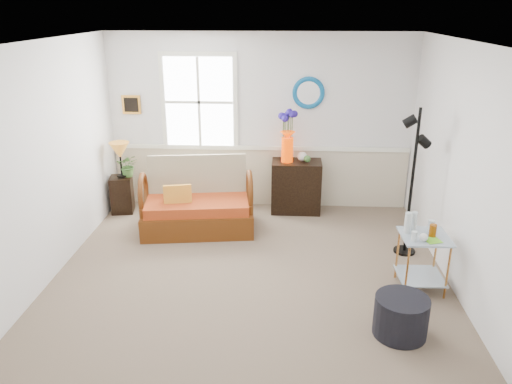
# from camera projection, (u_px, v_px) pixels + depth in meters

# --- Properties ---
(floor) EXTENTS (4.50, 5.00, 0.01)m
(floor) POSITION_uv_depth(u_px,v_px,m) (248.00, 287.00, 5.54)
(floor) COLOR #7D6C58
(floor) RESTS_ON ground
(ceiling) EXTENTS (4.50, 5.00, 0.01)m
(ceiling) POSITION_uv_depth(u_px,v_px,m) (247.00, 44.00, 4.63)
(ceiling) COLOR white
(ceiling) RESTS_ON walls
(walls) EXTENTS (4.51, 5.01, 2.60)m
(walls) POSITION_uv_depth(u_px,v_px,m) (248.00, 176.00, 5.08)
(walls) COLOR white
(walls) RESTS_ON floor
(wainscot) EXTENTS (4.46, 0.02, 0.90)m
(wainscot) POSITION_uv_depth(u_px,v_px,m) (260.00, 177.00, 7.70)
(wainscot) COLOR beige
(wainscot) RESTS_ON walls
(chair_rail) EXTENTS (4.46, 0.04, 0.06)m
(chair_rail) POSITION_uv_depth(u_px,v_px,m) (260.00, 148.00, 7.52)
(chair_rail) COLOR white
(chair_rail) RESTS_ON walls
(window) EXTENTS (1.14, 0.06, 1.44)m
(window) POSITION_uv_depth(u_px,v_px,m) (199.00, 102.00, 7.34)
(window) COLOR white
(window) RESTS_ON walls
(picture) EXTENTS (0.28, 0.03, 0.28)m
(picture) POSITION_uv_depth(u_px,v_px,m) (131.00, 105.00, 7.42)
(picture) COLOR #C2812C
(picture) RESTS_ON walls
(mirror) EXTENTS (0.47, 0.07, 0.47)m
(mirror) POSITION_uv_depth(u_px,v_px,m) (308.00, 93.00, 7.20)
(mirror) COLOR #0F6DA1
(mirror) RESTS_ON walls
(loveseat) EXTENTS (1.59, 1.04, 0.98)m
(loveseat) POSITION_uv_depth(u_px,v_px,m) (197.00, 197.00, 6.80)
(loveseat) COLOR #4E2509
(loveseat) RESTS_ON floor
(throw_pillow) EXTENTS (0.38, 0.17, 0.37)m
(throw_pillow) POSITION_uv_depth(u_px,v_px,m) (178.00, 199.00, 6.68)
(throw_pillow) COLOR #CE6306
(throw_pillow) RESTS_ON loveseat
(lamp_stand) EXTENTS (0.36, 0.36, 0.55)m
(lamp_stand) POSITION_uv_depth(u_px,v_px,m) (122.00, 194.00, 7.48)
(lamp_stand) COLOR black
(lamp_stand) RESTS_ON floor
(table_lamp) EXTENTS (0.32, 0.32, 0.54)m
(table_lamp) POSITION_uv_depth(u_px,v_px,m) (121.00, 160.00, 7.26)
(table_lamp) COLOR #AC6D23
(table_lamp) RESTS_ON lamp_stand
(potted_plant) EXTENTS (0.37, 0.40, 0.27)m
(potted_plant) POSITION_uv_depth(u_px,v_px,m) (128.00, 168.00, 7.36)
(potted_plant) COLOR #3E6B2F
(potted_plant) RESTS_ON lamp_stand
(cabinet) EXTENTS (0.73, 0.47, 0.78)m
(cabinet) POSITION_uv_depth(u_px,v_px,m) (296.00, 186.00, 7.48)
(cabinet) COLOR black
(cabinet) RESTS_ON floor
(flower_vase) EXTENTS (0.24, 0.24, 0.76)m
(flower_vase) POSITION_uv_depth(u_px,v_px,m) (288.00, 137.00, 7.19)
(flower_vase) COLOR #D33400
(flower_vase) RESTS_ON cabinet
(side_table) EXTENTS (0.51, 0.51, 0.63)m
(side_table) POSITION_uv_depth(u_px,v_px,m) (422.00, 262.00, 5.42)
(side_table) COLOR #C57F38
(side_table) RESTS_ON floor
(tabletop_items) EXTENTS (0.49, 0.49, 0.24)m
(tabletop_items) POSITION_uv_depth(u_px,v_px,m) (422.00, 225.00, 5.27)
(tabletop_items) COLOR silver
(tabletop_items) RESTS_ON side_table
(floor_lamp) EXTENTS (0.31, 0.31, 1.84)m
(floor_lamp) POSITION_uv_depth(u_px,v_px,m) (412.00, 183.00, 6.01)
(floor_lamp) COLOR black
(floor_lamp) RESTS_ON floor
(ottoman) EXTENTS (0.62, 0.62, 0.39)m
(ottoman) POSITION_uv_depth(u_px,v_px,m) (401.00, 316.00, 4.68)
(ottoman) COLOR black
(ottoman) RESTS_ON floor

